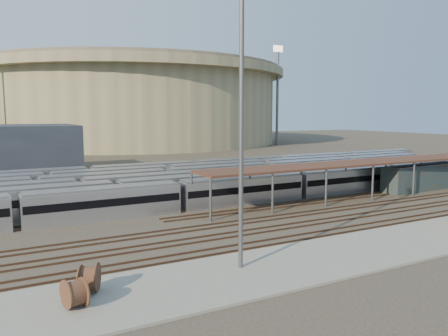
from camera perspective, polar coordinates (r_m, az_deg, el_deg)
name	(u,v)px	position (r m, az deg, el deg)	size (l,w,h in m)	color
ground	(274,216)	(53.57, 6.61, -6.24)	(420.00, 420.00, 0.00)	#383026
apron	(326,257)	(39.19, 13.18, -11.28)	(50.00, 9.00, 0.20)	gray
subway_trains	(193,182)	(67.90, -4.07, -1.82)	(123.80, 23.90, 3.60)	silver
inspection_shed	(380,162)	(70.16, 19.71, 0.69)	(60.30, 6.00, 5.30)	#535458
empty_tracks	(300,224)	(49.64, 9.91, -7.27)	(170.00, 9.62, 0.18)	#4C3323
stadium	(136,104)	(190.87, -11.48, 8.24)	(124.00, 124.00, 32.50)	gray
floodlight_2	(277,92)	(174.39, 6.99, 9.82)	(4.00, 1.00, 38.40)	#535458
floodlight_3	(41,94)	(203.94, -22.75, 8.93)	(4.00, 1.00, 38.40)	#535458
teal_boxcar	(423,178)	(78.14, 24.55, -1.14)	(16.90, 3.27, 3.94)	#1B3944
cable_reel_west	(75,293)	(30.00, -18.93, -15.21)	(1.88, 1.88, 1.05)	brown
cable_reel_east	(89,278)	(31.95, -17.21, -13.61)	(2.02, 2.02, 1.12)	brown
yard_light_pole	(241,125)	(33.51, 2.27, 5.64)	(0.82, 0.36, 22.39)	#535458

